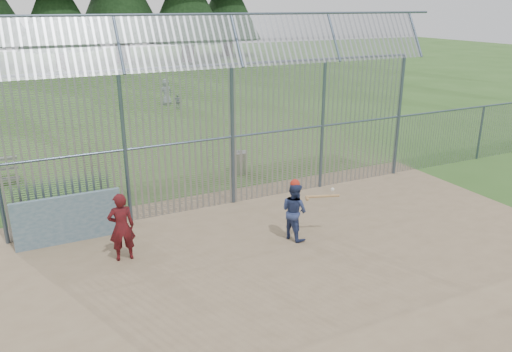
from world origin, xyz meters
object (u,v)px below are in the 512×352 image
batter (294,211)px  trash_can (239,162)px  onlooker (121,227)px  dugout_wall (69,219)px

batter → trash_can: size_ratio=1.77×
onlooker → dugout_wall: bearing=-51.7°
dugout_wall → batter: size_ratio=1.72×
dugout_wall → batter: bearing=-23.9°
onlooker → trash_can: size_ratio=1.95×
batter → onlooker: onlooker is taller
dugout_wall → batter: (5.00, -2.21, 0.12)m
dugout_wall → batter: batter is taller
dugout_wall → trash_can: dugout_wall is taller
dugout_wall → trash_can: 6.64m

